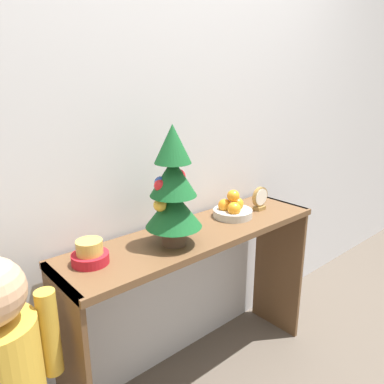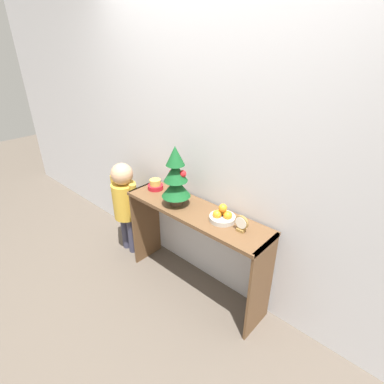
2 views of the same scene
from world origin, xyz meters
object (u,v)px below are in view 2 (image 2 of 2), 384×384
at_px(mini_tree, 176,177).
at_px(child_figure, 125,199).
at_px(singing_bowl, 155,185).
at_px(fruit_bowl, 222,216).
at_px(desk_clock, 241,224).

relative_size(mini_tree, child_figure, 0.51).
height_order(mini_tree, singing_bowl, mini_tree).
relative_size(fruit_bowl, singing_bowl, 1.40).
height_order(fruit_bowl, desk_clock, fruit_bowl).
xyz_separation_m(mini_tree, child_figure, (-0.70, -0.03, -0.44)).
distance_m(mini_tree, singing_bowl, 0.40).
relative_size(mini_tree, singing_bowl, 3.58).
distance_m(mini_tree, desk_clock, 0.63).
distance_m(singing_bowl, child_figure, 0.44).
xyz_separation_m(fruit_bowl, singing_bowl, (-0.76, 0.01, -0.00)).
xyz_separation_m(mini_tree, desk_clock, (0.60, 0.04, -0.18)).
relative_size(fruit_bowl, desk_clock, 1.57).
xyz_separation_m(mini_tree, singing_bowl, (-0.34, 0.07, -0.21)).
bearing_deg(mini_tree, desk_clock, 3.34).
bearing_deg(singing_bowl, child_figure, -164.92).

